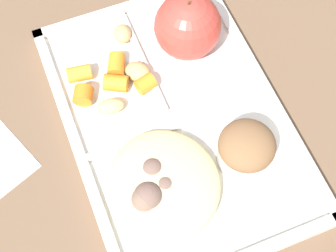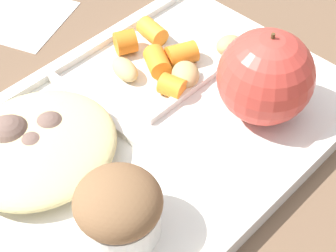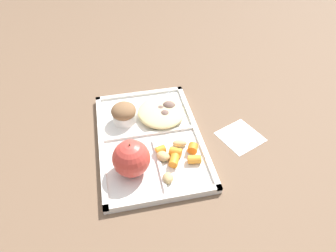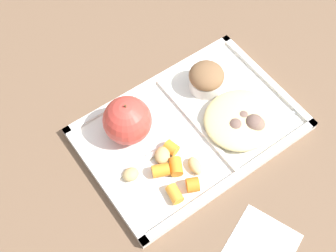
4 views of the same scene
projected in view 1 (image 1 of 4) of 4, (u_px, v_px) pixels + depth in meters
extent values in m
plane|color=brown|center=(174.00, 124.00, 0.67)|extent=(6.00, 6.00, 0.00)
cube|color=silver|center=(174.00, 121.00, 0.66)|extent=(0.40, 0.27, 0.01)
cube|color=silver|center=(79.00, 152.00, 0.63)|extent=(0.40, 0.01, 0.01)
cube|color=silver|center=(264.00, 86.00, 0.67)|extent=(0.40, 0.01, 0.01)
cube|color=silver|center=(124.00, 8.00, 0.73)|extent=(0.01, 0.27, 0.01)
cube|color=silver|center=(178.00, 126.00, 0.65)|extent=(0.01, 0.24, 0.01)
cube|color=silver|center=(142.00, 60.00, 0.69)|extent=(0.17, 0.01, 0.01)
sphere|color=#C63D33|center=(188.00, 26.00, 0.67)|extent=(0.09, 0.09, 0.09)
cylinder|color=#4C381E|center=(189.00, 4.00, 0.63)|extent=(0.00, 0.00, 0.01)
cylinder|color=silver|center=(244.00, 153.00, 0.62)|extent=(0.07, 0.07, 0.03)
ellipsoid|color=brown|center=(247.00, 145.00, 0.60)|extent=(0.07, 0.07, 0.04)
cylinder|color=orange|center=(79.00, 74.00, 0.67)|extent=(0.03, 0.03, 0.02)
cylinder|color=orange|center=(145.00, 84.00, 0.67)|extent=(0.03, 0.03, 0.02)
cylinder|color=orange|center=(83.00, 95.00, 0.66)|extent=(0.03, 0.03, 0.03)
cylinder|color=orange|center=(116.00, 65.00, 0.68)|extent=(0.04, 0.03, 0.02)
cylinder|color=orange|center=(116.00, 83.00, 0.67)|extent=(0.03, 0.04, 0.02)
ellipsoid|color=tan|center=(122.00, 34.00, 0.70)|extent=(0.03, 0.03, 0.02)
ellipsoid|color=tan|center=(111.00, 106.00, 0.65)|extent=(0.03, 0.04, 0.02)
ellipsoid|color=tan|center=(138.00, 72.00, 0.68)|extent=(0.04, 0.04, 0.02)
ellipsoid|color=#D6C684|center=(164.00, 184.00, 0.60)|extent=(0.14, 0.13, 0.03)
sphere|color=brown|center=(148.00, 197.00, 0.59)|extent=(0.04, 0.04, 0.04)
sphere|color=#755B4C|center=(146.00, 201.00, 0.59)|extent=(0.04, 0.04, 0.04)
sphere|color=brown|center=(165.00, 187.00, 0.60)|extent=(0.03, 0.03, 0.03)
sphere|color=brown|center=(153.00, 171.00, 0.61)|extent=(0.03, 0.03, 0.03)
cube|color=white|center=(188.00, 199.00, 0.61)|extent=(0.08, 0.08, 0.00)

